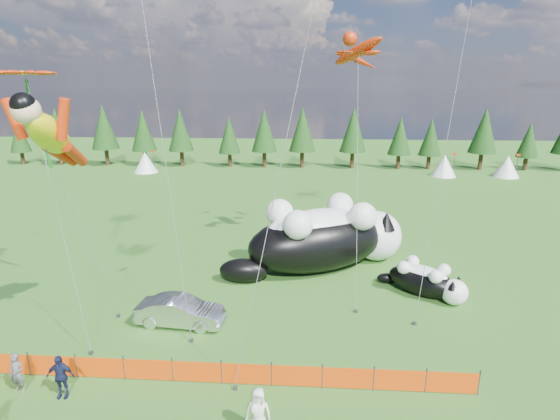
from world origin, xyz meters
TOP-DOWN VIEW (x-y plane):
  - ground at (0.00, 0.00)m, footprint 160.00×160.00m
  - safety_fence at (0.00, -3.00)m, footprint 22.06×0.06m
  - tree_line at (0.00, 45.00)m, footprint 90.00×4.00m
  - festival_tents at (11.00, 40.00)m, footprint 50.00×3.20m
  - cat_large at (5.52, 8.94)m, footprint 11.84×8.21m
  - cat_small at (11.07, 5.41)m, footprint 4.56×3.93m
  - car at (-1.93, 1.34)m, footprint 4.47×1.87m
  - spectator_a at (-6.81, -3.99)m, footprint 0.63×0.44m
  - spectator_c at (-4.98, -4.14)m, footprint 1.08×0.62m
  - spectator_e at (2.76, -5.49)m, footprint 0.88×0.58m
  - superhero_kite at (-6.05, -0.85)m, footprint 4.64×5.17m
  - gecko_kite at (7.28, 11.88)m, footprint 5.94×11.92m
  - flower_kite at (-9.56, 3.63)m, footprint 5.88×6.62m

SIDE VIEW (x-z plane):
  - ground at x=0.00m, z-range 0.00..0.00m
  - safety_fence at x=0.00m, z-range -0.05..1.05m
  - car at x=-1.93m, z-range 0.00..1.44m
  - spectator_a at x=-6.81m, z-range 0.00..1.66m
  - spectator_c at x=-4.98m, z-range 0.00..1.77m
  - spectator_e at x=2.76m, z-range 0.00..1.78m
  - cat_small at x=11.07m, z-range -0.05..1.88m
  - festival_tents at x=11.00m, z-range 0.00..2.80m
  - cat_large at x=5.52m, z-range -0.11..4.47m
  - tree_line at x=0.00m, z-range 0.00..8.00m
  - superhero_kite at x=-6.05m, z-range 3.83..15.50m
  - flower_kite at x=-9.56m, z-range 5.10..18.82m
  - gecko_kite at x=7.28m, z-range 5.57..21.64m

